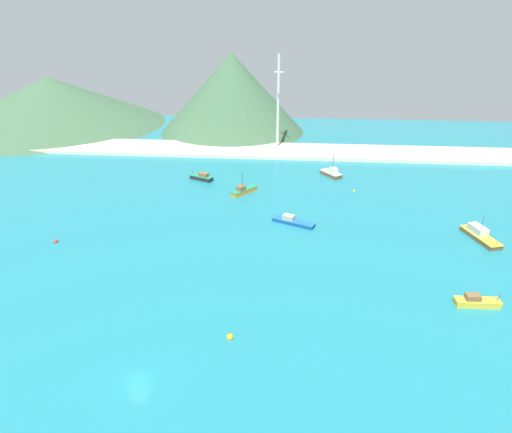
# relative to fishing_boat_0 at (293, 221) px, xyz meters

# --- Properties ---
(ground) EXTENTS (260.00, 280.00, 0.50)m
(ground) POSITION_rel_fishing_boat_0_xyz_m (-20.38, -21.27, -0.90)
(ground) COLOR teal
(fishing_boat_0) EXTENTS (10.60, 6.53, 2.01)m
(fishing_boat_0) POSITION_rel_fishing_boat_0_xyz_m (0.00, 0.00, 0.00)
(fishing_boat_0) COLOR #14478C
(fishing_boat_0) RESTS_ON ground
(fishing_boat_1) EXTENTS (6.87, 7.74, 7.35)m
(fishing_boat_1) POSITION_rel_fishing_boat_0_xyz_m (11.64, 34.84, 0.31)
(fishing_boat_1) COLOR brown
(fishing_boat_1) RESTS_ON ground
(fishing_boat_4) EXTENTS (7.60, 2.32, 2.41)m
(fishing_boat_4) POSITION_rel_fishing_boat_0_xyz_m (31.71, -29.52, 0.14)
(fishing_boat_4) COLOR gold
(fishing_boat_4) RESTS_ON ground
(fishing_boat_6) EXTENTS (7.19, 8.25, 6.37)m
(fishing_boat_6) POSITION_rel_fishing_boat_0_xyz_m (-13.95, 18.41, 0.16)
(fishing_boat_6) COLOR orange
(fishing_boat_6) RESTS_ON ground
(fishing_boat_7) EXTENTS (7.65, 5.16, 2.65)m
(fishing_boat_7) POSITION_rel_fishing_boat_0_xyz_m (-27.72, 27.95, 0.23)
(fishing_boat_7) COLOR #232328
(fishing_boat_7) RESTS_ON ground
(fishing_boat_8) EXTENTS (6.11, 11.19, 5.81)m
(fishing_boat_8) POSITION_rel_fishing_boat_0_xyz_m (41.59, -4.07, 0.33)
(fishing_boat_8) COLOR brown
(fishing_boat_8) RESTS_ON ground
(buoy_0) EXTENTS (0.98, 0.98, 0.98)m
(buoy_0) POSITION_rel_fishing_boat_0_xyz_m (-51.80, -13.99, -0.48)
(buoy_0) COLOR red
(buoy_0) RESTS_ON ground
(buoy_1) EXTENTS (1.09, 1.09, 1.09)m
(buoy_1) POSITION_rel_fishing_boat_0_xyz_m (-9.19, -41.40, -0.46)
(buoy_1) COLOR gold
(buoy_1) RESTS_ON ground
(buoy_2) EXTENTS (0.74, 0.74, 0.74)m
(buoy_2) POSITION_rel_fishing_boat_0_xyz_m (17.20, 22.46, -0.52)
(buoy_2) COLOR gold
(buoy_2) RESTS_ON ground
(beach_strip) EXTENTS (247.00, 18.25, 1.20)m
(beach_strip) POSITION_rel_fishing_boat_0_xyz_m (-20.38, 59.04, -0.05)
(beach_strip) COLOR beige
(beach_strip) RESTS_ON ground
(hill_west) EXTENTS (98.83, 98.83, 21.11)m
(hill_west) POSITION_rel_fishing_boat_0_xyz_m (-109.22, 94.36, 9.90)
(hill_west) COLOR #3D6042
(hill_west) RESTS_ON ground
(hill_central) EXTENTS (60.94, 60.94, 32.15)m
(hill_central) POSITION_rel_fishing_boat_0_xyz_m (-26.81, 89.60, 15.42)
(hill_central) COLOR #3D6042
(hill_central) RESTS_ON ground
(radio_tower) EXTENTS (3.36, 2.69, 33.61)m
(radio_tower) POSITION_rel_fishing_boat_0_xyz_m (-6.41, 62.60, 16.49)
(radio_tower) COLOR silver
(radio_tower) RESTS_ON ground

